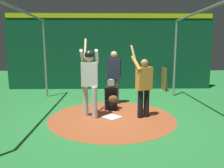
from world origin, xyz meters
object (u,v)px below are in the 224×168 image
object	(u,v)px
visitor	(144,84)
batter	(89,77)
bat_rack	(163,79)
home_plate	(112,117)
catcher	(111,97)
umpire	(114,74)

from	to	relation	value
visitor	batter	bearing A→B (deg)	-114.03
visitor	bat_rack	size ratio (longest dim) A/B	1.70
home_plate	catcher	bearing A→B (deg)	-179.19
bat_rack	umpire	bearing A→B (deg)	-42.42
bat_rack	batter	bearing A→B (deg)	-37.35
umpire	visitor	world-z (taller)	visitor
batter	catcher	world-z (taller)	batter
batter	umpire	distance (m)	1.63
home_plate	visitor	world-z (taller)	visitor
catcher	umpire	distance (m)	0.95
batter	bat_rack	world-z (taller)	batter
catcher	batter	bearing A→B (deg)	-38.33
bat_rack	home_plate	bearing A→B (deg)	-31.17
batter	umpire	bearing A→B (deg)	153.81
batter	catcher	xyz separation A→B (m)	(-0.77, 0.61, -0.76)
umpire	bat_rack	bearing A→B (deg)	137.58
catcher	umpire	world-z (taller)	umpire
umpire	visitor	xyz separation A→B (m)	(1.51, 0.77, -0.09)
umpire	visitor	distance (m)	1.70
catcher	visitor	distance (m)	1.33
batter	bat_rack	bearing A→B (deg)	142.65
batter	catcher	bearing A→B (deg)	141.67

